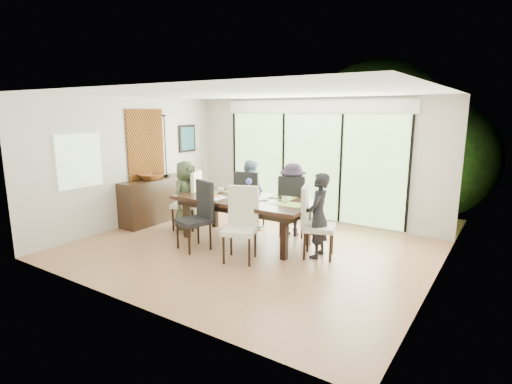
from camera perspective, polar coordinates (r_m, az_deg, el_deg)
The scene contains 62 objects.
floor at distance 7.15m, azimuth -1.12°, elevation -8.26°, with size 6.00×5.00×0.01m, color brown.
ceiling at distance 6.73m, azimuth -1.21°, elevation 14.00°, with size 6.00×5.00×0.01m, color white.
wall_back at distance 8.97m, azimuth 8.00°, elevation 4.60°, with size 6.00×0.02×2.70m, color beige.
wall_front at distance 4.99m, azimuth -17.75°, elevation -1.35°, with size 6.00×0.02×2.70m, color beige.
wall_left at distance 8.86m, azimuth -17.45°, elevation 4.10°, with size 0.02×5.00×2.70m, color white.
wall_right at distance 5.70m, azimuth 24.64°, elevation -0.31°, with size 0.02×5.00×2.70m, color beige.
glass_doors at distance 8.95m, azimuth 7.87°, elevation 3.63°, with size 4.20×0.02×2.30m, color #598C3F.
blinds_header at distance 8.86m, azimuth 8.07°, elevation 11.97°, with size 4.40×0.06×0.28m, color white.
mullion_a at distance 10.02m, azimuth -3.07°, elevation 4.56°, with size 0.05×0.04×2.30m, color black.
mullion_b at distance 9.27m, azimuth 3.93°, elevation 3.97°, with size 0.05×0.04×2.30m, color black.
mullion_c at distance 8.67m, azimuth 12.02°, elevation 3.22°, with size 0.05×0.04×2.30m, color black.
mullion_d at distance 8.27m, azimuth 21.07°, elevation 2.31°, with size 0.05×0.04×2.30m, color black.
side_window at distance 8.11m, azimuth -23.91°, elevation 4.07°, with size 0.02×0.90×1.00m, color #8CAD7F.
deck at distance 10.03m, azimuth 9.98°, elevation -2.88°, with size 6.00×1.80×0.10m, color brown.
rail_top at distance 10.62m, azimuth 11.82°, elevation 1.18°, with size 6.00×0.08×0.06m, color brown.
foliage_left at distance 12.16m, azimuth 5.83°, elevation 6.88°, with size 3.20×3.20×3.20m, color #14380F.
foliage_mid at distance 11.86m, azimuth 16.79°, elevation 8.08°, with size 4.00×4.00×4.00m, color #14380F.
foliage_right at distance 10.72m, azimuth 24.61°, elevation 4.31°, with size 2.80×2.80×2.80m, color #14380F.
foliage_far at distance 12.85m, azimuth 13.36°, elevation 7.68°, with size 3.60×3.60×3.60m, color #14380F.
table_top at distance 7.38m, azimuth -1.57°, elevation -1.13°, with size 2.66×1.22×0.07m, color black.
table_apron at distance 7.41m, azimuth -1.57°, elevation -1.88°, with size 2.44×1.00×0.11m, color black.
table_leg_fl at distance 7.83m, azimuth -9.89°, elevation -3.70°, with size 0.10×0.10×0.76m, color black.
table_leg_fr at distance 6.59m, azimuth 4.05°, elevation -6.48°, with size 0.10×0.10×0.76m, color black.
table_leg_bl at distance 8.45m, azimuth -5.89°, elevation -2.45°, with size 0.10×0.10×0.76m, color black.
table_leg_br at distance 7.31m, azimuth 7.38°, elevation -4.70°, with size 0.10×0.10×0.76m, color black.
chair_left_end at distance 8.35m, azimuth -10.03°, elevation -1.13°, with size 0.51×0.51×1.22m, color white, non-canonical shape.
chair_right_end at distance 6.71m, azimuth 9.03°, elevation -4.23°, with size 0.51×0.51×1.22m, color beige, non-canonical shape.
chair_far_left at distance 8.36m, azimuth -0.75°, elevation -0.95°, with size 0.51×0.51×1.22m, color black, non-canonical shape.
chair_far_right at distance 7.85m, azimuth 5.30°, elevation -1.82°, with size 0.51×0.51×1.22m, color black, non-canonical shape.
chair_near_left at distance 7.07m, azimuth -8.95°, elevation -3.40°, with size 0.51×0.51×1.22m, color black, non-canonical shape.
chair_near_right at distance 6.46m, azimuth -2.35°, elevation -4.71°, with size 0.51×0.51×1.22m, color silver, non-canonical shape.
person_left_end at distance 8.32m, azimuth -9.95°, elevation -0.44°, with size 0.67×0.42×1.43m, color #415035.
person_right_end at distance 6.69m, azimuth 8.90°, elevation -3.34°, with size 0.67×0.42×1.43m, color black.
person_far_left at distance 8.32m, azimuth -0.83°, elevation -0.27°, with size 0.67×0.42×1.43m, color #7E9BB6.
person_far_right at distance 7.81m, azimuth 5.25°, elevation -1.09°, with size 0.67×0.42×1.43m, color #272030.
placemat_left at distance 7.95m, azimuth -7.19°, elevation -0.04°, with size 0.49×0.35×0.01m, color #96C446.
placemat_right at distance 6.89m, azimuth 4.92°, elevation -1.78°, with size 0.49×0.35×0.01m, color #84AF3E.
placemat_far_l at distance 7.95m, azimuth -2.58°, elevation 0.05°, with size 0.49×0.35×0.01m, color olive.
placemat_far_r at distance 7.42m, azimuth 3.69°, elevation -0.80°, with size 0.49×0.35×0.01m, color #9AB641.
placemat_paper at distance 7.47m, azimuth -6.35°, elevation -0.76°, with size 0.49×0.35×0.01m, color white.
tablet_far_l at distance 7.85m, azimuth -2.20°, elevation -0.02°, with size 0.29×0.20×0.01m, color black.
tablet_far_r at distance 7.40m, azimuth 3.16°, elevation -0.76°, with size 0.27×0.19×0.01m, color black.
papers at distance 6.96m, azimuth 2.92°, elevation -1.62°, with size 0.33×0.24×0.00m, color white.
platter_base at distance 7.47m, azimuth -6.36°, elevation -0.64°, with size 0.29×0.29×0.03m, color white.
platter_snacks at distance 7.46m, azimuth -6.36°, elevation -0.49°, with size 0.22×0.22×0.02m, color orange.
vase at distance 7.37m, azimuth -1.03°, elevation -0.35°, with size 0.09×0.09×0.13m, color silver.
hyacinth_stems at distance 7.35m, azimuth -1.04°, elevation 0.66°, with size 0.04×0.04×0.18m, color #337226.
hyacinth_blooms at distance 7.33m, azimuth -1.04°, elevation 1.51°, with size 0.12×0.12×0.12m, color #4E5AC5.
laptop at distance 7.81m, azimuth -7.11°, elevation -0.16°, with size 0.37×0.23×0.03m, color silver.
cup_a at distance 7.89m, azimuth -5.12°, elevation 0.30°, with size 0.14×0.14×0.11m, color white.
cup_b at distance 7.20m, azimuth -1.05°, elevation -0.77°, with size 0.11×0.11×0.10m, color white.
cup_c at distance 7.03m, azimuth 4.24°, elevation -1.08°, with size 0.14×0.14×0.11m, color white.
book at distance 7.28m, azimuth 0.27°, elevation -0.96°, with size 0.18×0.25×0.02m, color white.
sideboard at distance 9.08m, azimuth -14.11°, elevation -1.13°, with size 0.48×1.70×0.96m, color black.
bowl at distance 8.92m, azimuth -14.75°, elevation 2.15°, with size 0.51×0.51×0.12m, color brown.
candlestick_base at distance 9.22m, azimuth -12.66°, elevation 2.30°, with size 0.11×0.11×0.04m, color black.
candlestick_shaft at distance 9.14m, azimuth -12.85°, elevation 6.44°, with size 0.03×0.03×1.33m, color black.
candlestick_pan at distance 9.11m, azimuth -13.03°, elevation 10.58°, with size 0.11×0.11×0.03m, color black.
candle at distance 9.11m, azimuth -13.05°, elevation 10.98°, with size 0.04×0.04×0.11m, color silver.
tapestry at distance 9.05m, azimuth -15.46°, elevation 6.59°, with size 0.02×1.00×1.50m, color brown.
art_frame at distance 9.95m, azimuth -9.81°, elevation 7.53°, with size 0.03×0.55×0.65m, color black.
art_canvas at distance 9.93m, azimuth -9.72°, elevation 7.53°, with size 0.01×0.45×0.55m, color #1A4C56.
Camera 1 is at (3.82, -5.54, 2.42)m, focal length 28.00 mm.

